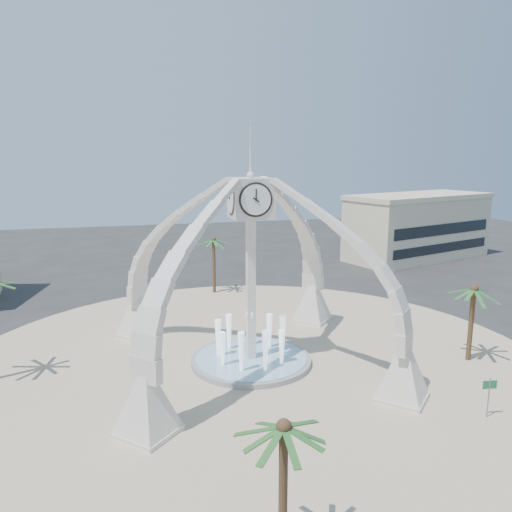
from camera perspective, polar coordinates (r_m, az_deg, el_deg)
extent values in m
plane|color=#282828|center=(34.14, -0.57, -12.17)|extent=(140.00, 140.00, 0.00)
cylinder|color=tan|center=(34.12, -0.57, -12.12)|extent=(40.00, 40.00, 0.06)
cube|color=beige|center=(32.48, -0.59, -4.23)|extent=(0.55, 0.55, 9.80)
cube|color=beige|center=(31.37, -0.61, 6.65)|extent=(2.50, 2.50, 2.50)
cone|color=beige|center=(31.26, -0.63, 12.59)|extent=(0.20, 0.20, 4.00)
cylinder|color=white|center=(30.12, -0.01, 6.44)|extent=(1.84, 0.04, 1.84)
pyramid|color=beige|center=(41.95, 6.48, -5.34)|extent=(3.80, 3.80, 3.20)
pyramid|color=beige|center=(39.31, -13.28, -6.75)|extent=(3.80, 3.80, 3.20)
pyramid|color=beige|center=(26.22, -12.35, -16.29)|extent=(3.80, 3.80, 3.20)
pyramid|color=beige|center=(30.04, 16.45, -12.77)|extent=(3.80, 3.80, 3.20)
cylinder|color=#959598|center=(34.06, -0.57, -11.86)|extent=(8.00, 8.00, 0.40)
cylinder|color=#8CBBD1|center=(33.97, -0.58, -11.52)|extent=(7.40, 7.40, 0.04)
cone|color=white|center=(33.37, -0.58, -8.99)|extent=(0.60, 0.60, 3.20)
cube|color=beige|center=(70.06, 17.98, 2.99)|extent=(21.49, 13.79, 8.00)
cube|color=beige|center=(69.60, 18.20, 6.50)|extent=(21.87, 14.17, 0.60)
cylinder|color=brown|center=(36.61, 23.35, -7.18)|extent=(0.34, 0.34, 5.14)
cylinder|color=brown|center=(50.00, -4.82, -1.15)|extent=(0.32, 0.32, 5.56)
cylinder|color=brown|center=(18.57, 3.10, -25.43)|extent=(0.32, 0.32, 5.12)
cylinder|color=slate|center=(29.91, 25.03, -14.51)|extent=(0.07, 0.07, 2.27)
cube|color=#18633C|center=(29.59, 25.16, -13.16)|extent=(0.77, 0.16, 0.45)
cube|color=white|center=(29.59, 25.16, -13.16)|extent=(0.83, 0.15, 0.52)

